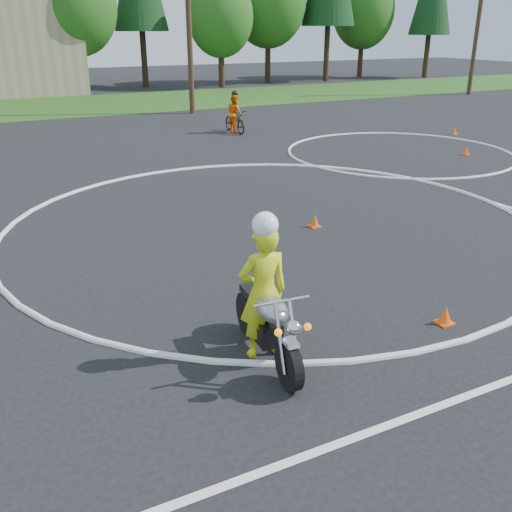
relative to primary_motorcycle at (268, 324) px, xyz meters
name	(u,v)px	position (x,y,z in m)	size (l,w,h in m)	color
ground	(346,269)	(2.81, 2.12, -0.55)	(120.00, 120.00, 0.00)	black
grass_strip	(75,106)	(2.81, 29.12, -0.54)	(120.00, 10.00, 0.02)	#1E4714
course_markings	(318,197)	(4.98, 6.47, -0.54)	(19.05, 19.05, 0.12)	silver
primary_motorcycle	(268,324)	(0.00, 0.00, 0.00)	(0.75, 2.16, 1.13)	black
rider_primary_grp	(263,289)	(0.00, 0.14, 0.46)	(0.74, 0.52, 2.10)	#C5D716
rider_second_grp	(235,118)	(7.32, 16.73, 0.07)	(0.65, 1.84, 1.76)	black
traffic_cones	(424,187)	(7.90, 5.59, -0.41)	(20.38, 12.61, 0.30)	#FF540D
utility_poles	(188,7)	(7.81, 23.12, 4.65)	(41.60, 1.12, 10.00)	#473321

